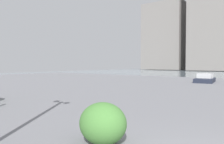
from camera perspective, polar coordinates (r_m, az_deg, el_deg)
building_slab at (r=67.79m, az=26.98°, el=11.94°), size 16.38×11.73×29.30m
building_annex at (r=75.89m, az=14.16°, el=8.63°), size 12.74×12.90×20.96m
shrub_round at (r=4.86m, az=-2.37°, el=-13.10°), size 1.06×0.96×0.90m
boat at (r=22.85m, az=22.87°, el=-1.89°), size 2.08×3.74×0.95m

